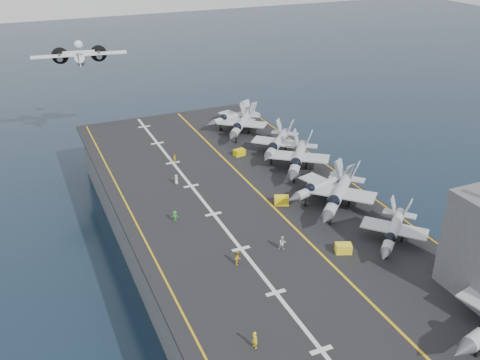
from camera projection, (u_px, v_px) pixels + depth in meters
name	position (u px, v px, depth m)	size (l,w,h in m)	color
ground	(250.00, 263.00, 84.94)	(500.00, 500.00, 0.00)	#142135
hull	(250.00, 237.00, 82.74)	(36.00, 90.00, 10.00)	#56595E
flight_deck	(251.00, 207.00, 80.45)	(38.00, 92.00, 0.40)	black
foul_line	(269.00, 202.00, 81.44)	(0.35, 90.00, 0.02)	gold
landing_centerline	(213.00, 214.00, 78.19)	(0.50, 90.00, 0.02)	silver
deck_edge_port	(140.00, 230.00, 74.23)	(0.25, 90.00, 0.02)	gold
deck_edge_stbd	(354.00, 184.00, 87.03)	(0.25, 90.00, 0.02)	gold
fighter_jet_2	(394.00, 230.00, 70.00)	(15.42, 15.10, 4.50)	gray
fighter_jet_3	(339.00, 193.00, 78.22)	(18.63, 18.50, 5.47)	#99A0A7
fighter_jet_4	(323.00, 185.00, 81.68)	(15.39, 12.42, 4.64)	#989FA8
fighter_jet_5	(298.00, 157.00, 90.20)	(17.53, 18.58, 5.38)	gray
fighter_jet_6	(277.00, 142.00, 96.61)	(16.86, 17.16, 5.02)	#949CA4
fighter_jet_7	(241.00, 123.00, 105.55)	(16.70, 17.50, 5.07)	gray
fighter_jet_8	(234.00, 116.00, 110.34)	(14.87, 12.23, 4.44)	#949CA5
tow_cart_a	(343.00, 248.00, 68.97)	(2.42, 2.02, 1.24)	yellow
tow_cart_b	(282.00, 200.00, 80.67)	(2.54, 2.15, 1.29)	yellow
tow_cart_c	(239.00, 152.00, 97.34)	(2.22, 1.68, 1.19)	#CDC008
crew_1	(255.00, 340.00, 53.46)	(1.16, 1.40, 2.00)	yellow
crew_2	(238.00, 257.00, 66.53)	(1.15, 1.35, 1.89)	yellow
crew_3	(175.00, 216.00, 76.03)	(1.14, 0.93, 1.64)	green
crew_4	(175.00, 159.00, 94.32)	(1.13, 1.12, 1.60)	yellow
crew_5	(176.00, 179.00, 86.79)	(0.82, 1.08, 1.62)	white
crew_7	(283.00, 243.00, 69.42)	(1.33, 1.04, 1.96)	silver
transport_plane	(80.00, 60.00, 115.63)	(21.62, 16.14, 4.73)	white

